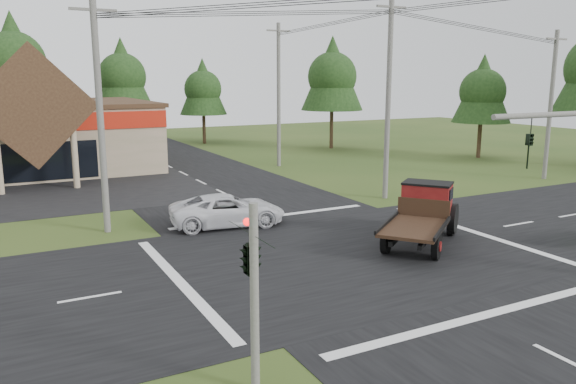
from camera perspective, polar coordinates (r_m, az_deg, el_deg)
ground at (r=23.07m, az=6.03°, el=-6.27°), size 120.00×120.00×0.00m
road_ns at (r=23.06m, az=6.03°, el=-6.25°), size 12.00×120.00×0.02m
road_ew at (r=23.06m, az=6.03°, el=-6.24°), size 120.00×12.00×0.02m
traffic_signal_corner at (r=12.40m, az=-3.84°, el=-4.91°), size 0.53×2.48×4.40m
utility_pole_nw at (r=26.61m, az=-18.55°, el=7.41°), size 2.00×0.30×10.50m
utility_pole_ne at (r=33.16m, az=10.16°, el=9.39°), size 2.00×0.30×11.50m
utility_pole_far at (r=43.20m, az=25.13°, el=8.08°), size 2.00×0.30×10.20m
utility_pole_n at (r=45.06m, az=-0.96°, el=9.89°), size 2.00×0.30×11.20m
tree_row_c at (r=59.28m, az=-26.11°, el=12.03°), size 7.28×7.28×13.13m
tree_row_d at (r=61.45m, az=-16.51°, el=11.40°), size 6.16×6.16×11.11m
tree_row_e at (r=61.65m, az=-8.64°, el=10.48°), size 5.04×5.04×9.09m
tree_side_ne at (r=56.94m, az=4.52°, el=11.85°), size 6.16×6.16×11.11m
tree_side_e_near at (r=52.71m, az=19.17°, el=9.83°), size 5.04×5.04×9.09m
antique_flatbed_truck at (r=24.51m, az=13.34°, el=-2.34°), size 6.28×5.62×2.57m
white_pickup at (r=27.21m, az=-6.15°, el=-1.84°), size 5.84×3.37×1.53m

